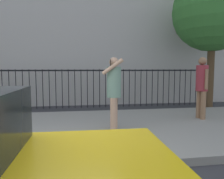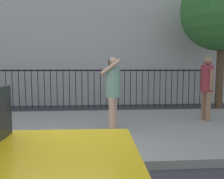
{
  "view_description": "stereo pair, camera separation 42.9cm",
  "coord_description": "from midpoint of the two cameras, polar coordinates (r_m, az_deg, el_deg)",
  "views": [
    {
      "loc": [
        0.49,
        -3.31,
        1.63
      ],
      "look_at": [
        1.35,
        2.2,
        1.1
      ],
      "focal_mm": 35.54,
      "sensor_mm": 36.0,
      "label": 1
    },
    {
      "loc": [
        0.91,
        -3.36,
        1.63
      ],
      "look_at": [
        1.35,
        2.2,
        1.1
      ],
      "focal_mm": 35.54,
      "sensor_mm": 36.0,
      "label": 2
    }
  ],
  "objects": [
    {
      "name": "iron_fence",
      "position": [
        9.28,
        -13.23,
        1.52
      ],
      "size": [
        12.03,
        0.04,
        1.6
      ],
      "color": "black",
      "rests_on": "ground"
    },
    {
      "name": "street_tree_mid",
      "position": [
        9.52,
        23.31,
        17.94
      ],
      "size": [
        3.0,
        3.0,
        5.28
      ],
      "color": "#4C3823",
      "rests_on": "ground"
    },
    {
      "name": "sidewalk",
      "position": [
        5.79,
        -15.78,
        -10.37
      ],
      "size": [
        28.0,
        4.4,
        0.15
      ],
      "primitive_type": "cube",
      "color": "gray",
      "rests_on": "ground"
    },
    {
      "name": "pedestrian_on_phone",
      "position": [
        5.32,
        -1.77,
        0.43
      ],
      "size": [
        0.53,
        0.72,
        1.75
      ],
      "color": "tan",
      "rests_on": "sidewalk"
    },
    {
      "name": "pedestrian_walking",
      "position": [
        6.91,
        20.46,
        1.44
      ],
      "size": [
        0.37,
        0.49,
        1.81
      ],
      "color": "#936B4C",
      "rests_on": "sidewalk"
    },
    {
      "name": "ground_plane",
      "position": [
        3.78,
        -19.97,
        -20.5
      ],
      "size": [
        60.0,
        60.0,
        0.0
      ],
      "primitive_type": "plane",
      "color": "#333338"
    }
  ]
}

